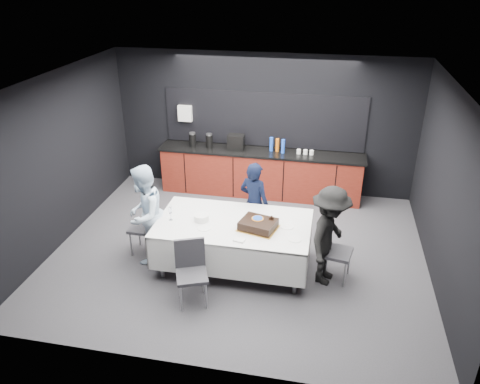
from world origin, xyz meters
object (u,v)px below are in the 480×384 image
party_table (234,230)px  chair_right (332,247)px  person_right (329,236)px  champagne_flute (170,211)px  cake_assembly (258,225)px  person_center (254,204)px  chair_left (148,224)px  person_left (144,214)px  chair_near (191,267)px  plate_stack (202,218)px

party_table → chair_right: size_ratio=2.51×
person_right → champagne_flute: bearing=106.0°
cake_assembly → person_center: size_ratio=0.43×
cake_assembly → person_center: (-0.21, 0.86, -0.12)m
cake_assembly → chair_left: 1.87m
chair_right → person_right: person_right is taller
cake_assembly → person_right: 1.04m
party_table → person_left: bearing=-177.5°
person_center → champagne_flute: bearing=58.2°
chair_right → chair_near: (-1.90, -0.91, 0.00)m
party_table → person_center: bearing=76.0°
plate_stack → person_center: (0.68, 0.79, -0.10)m
person_left → person_center: bearing=118.5°
person_center → chair_left: bearing=42.8°
plate_stack → person_right: 1.92m
chair_near → plate_stack: bearing=95.2°
party_table → plate_stack: (-0.49, -0.04, 0.19)m
plate_stack → chair_near: bearing=-84.8°
cake_assembly → champagne_flute: bearing=-179.6°
person_left → plate_stack: bearing=92.8°
chair_right → person_left: (-2.89, -0.06, 0.26)m
party_table → chair_left: bearing=175.8°
chair_near → person_right: 2.02m
chair_near → person_left: (-0.99, 0.84, 0.26)m
plate_stack → chair_left: chair_left is taller
chair_near → person_right: size_ratio=0.60×
chair_near → chair_right: bearing=25.6°
person_left → party_table: bearing=93.8°
champagne_flute → chair_right: 2.48m
chair_right → person_center: (-1.30, 0.75, 0.19)m
party_table → cake_assembly: size_ratio=3.67×
chair_left → person_right: bearing=-4.0°
champagne_flute → chair_right: (2.44, 0.12, -0.40)m
party_table → champagne_flute: (-0.95, -0.11, 0.30)m
party_table → person_right: size_ratio=1.51×
chair_left → person_right: (2.86, -0.20, 0.23)m
party_table → champagne_flute: 1.01m
party_table → chair_left: chair_left is taller
plate_stack → chair_right: size_ratio=0.24×
plate_stack → chair_left: 1.00m
person_right → plate_stack: bearing=103.8°
party_table → chair_right: bearing=0.1°
plate_stack → person_left: person_left is taller
champagne_flute → chair_right: bearing=2.8°
person_right → person_center: bearing=71.1°
cake_assembly → champagne_flute: (-1.35, -0.01, 0.09)m
chair_right → person_left: size_ratio=0.58×
champagne_flute → person_center: person_center is taller
chair_right → person_center: size_ratio=0.63×
chair_right → chair_near: same height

